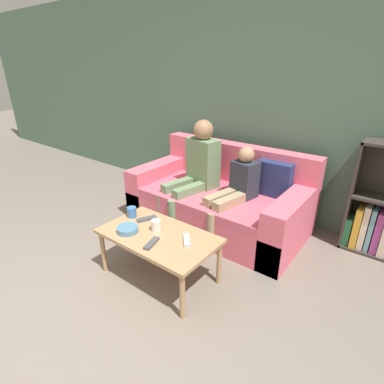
# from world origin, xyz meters

# --- Properties ---
(ground_plane) EXTENTS (22.00, 22.00, 0.00)m
(ground_plane) POSITION_xyz_m (0.00, 0.00, 0.00)
(ground_plane) COLOR #70665B
(wall_back) EXTENTS (12.00, 0.06, 2.60)m
(wall_back) POSITION_xyz_m (0.00, 2.79, 1.30)
(wall_back) COLOR #4C6B56
(wall_back) RESTS_ON ground_plane
(couch) EXTENTS (1.88, 0.97, 0.85)m
(couch) POSITION_xyz_m (0.15, 2.18, 0.28)
(couch) COLOR #DB5B70
(couch) RESTS_ON ground_plane
(bookshelf) EXTENTS (0.59, 0.28, 1.06)m
(bookshelf) POSITION_xyz_m (1.61, 2.64, 0.41)
(bookshelf) COLOR #332D28
(bookshelf) RESTS_ON ground_plane
(coffee_table) EXTENTS (0.96, 0.55, 0.42)m
(coffee_table) POSITION_xyz_m (0.25, 1.09, 0.37)
(coffee_table) COLOR #A87F56
(coffee_table) RESTS_ON ground_plane
(person_adult) EXTENTS (0.44, 0.71, 1.15)m
(person_adult) POSITION_xyz_m (-0.10, 2.08, 0.66)
(person_adult) COLOR #66845B
(person_adult) RESTS_ON ground_plane
(person_child) EXTENTS (0.36, 0.69, 0.94)m
(person_child) POSITION_xyz_m (0.40, 2.03, 0.53)
(person_child) COLOR #9E8966
(person_child) RESTS_ON ground_plane
(cup_near) EXTENTS (0.08, 0.08, 0.09)m
(cup_near) POSITION_xyz_m (0.20, 1.12, 0.47)
(cup_near) COLOR silver
(cup_near) RESTS_ON coffee_table
(cup_far) EXTENTS (0.08, 0.08, 0.09)m
(cup_far) POSITION_xyz_m (-0.14, 1.16, 0.47)
(cup_far) COLOR #3D70B2
(cup_far) RESTS_ON coffee_table
(tv_remote_0) EXTENTS (0.09, 0.18, 0.02)m
(tv_remote_0) POSITION_xyz_m (0.31, 0.95, 0.43)
(tv_remote_0) COLOR #47474C
(tv_remote_0) RESTS_ON coffee_table
(tv_remote_1) EXTENTS (0.12, 0.17, 0.02)m
(tv_remote_1) POSITION_xyz_m (0.01, 1.20, 0.43)
(tv_remote_1) COLOR #47474C
(tv_remote_1) RESTS_ON coffee_table
(tv_remote_2) EXTENTS (0.15, 0.16, 0.02)m
(tv_remote_2) POSITION_xyz_m (0.50, 1.15, 0.43)
(tv_remote_2) COLOR #B7B7BC
(tv_remote_2) RESTS_ON coffee_table
(snack_bowl) EXTENTS (0.17, 0.17, 0.05)m
(snack_bowl) POSITION_xyz_m (0.03, 0.96, 0.44)
(snack_bowl) COLOR teal
(snack_bowl) RESTS_ON coffee_table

